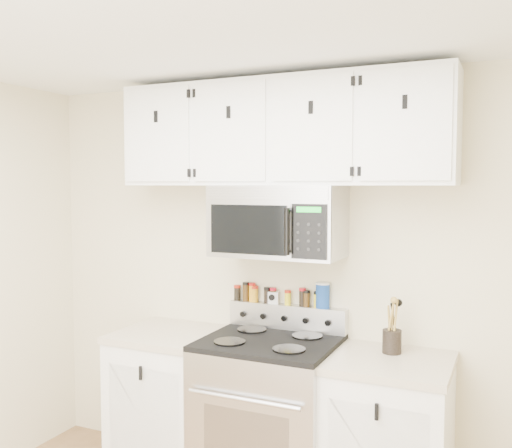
% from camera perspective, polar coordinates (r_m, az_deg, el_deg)
% --- Properties ---
extents(back_wall, '(3.50, 0.01, 2.50)m').
position_cam_1_polar(back_wall, '(3.58, 3.35, -5.60)').
color(back_wall, beige).
rests_on(back_wall, floor).
extents(range, '(0.76, 0.65, 1.10)m').
position_cam_1_polar(range, '(3.51, 1.33, -18.79)').
color(range, '#B7B7BA').
rests_on(range, floor).
extents(base_cabinet_left, '(0.64, 0.62, 0.92)m').
position_cam_1_polar(base_cabinet_left, '(3.84, -8.49, -17.20)').
color(base_cabinet_left, white).
rests_on(base_cabinet_left, floor).
extents(base_cabinet_right, '(0.64, 0.62, 0.92)m').
position_cam_1_polar(base_cabinet_right, '(3.36, 13.15, -20.49)').
color(base_cabinet_right, white).
rests_on(base_cabinet_right, floor).
extents(microwave, '(0.76, 0.44, 0.42)m').
position_cam_1_polar(microwave, '(3.36, 2.22, 0.29)').
color(microwave, '#9E9EA3').
rests_on(microwave, back_wall).
extents(upper_cabinets, '(2.00, 0.35, 0.62)m').
position_cam_1_polar(upper_cabinets, '(3.39, 2.40, 9.12)').
color(upper_cabinets, white).
rests_on(upper_cabinets, back_wall).
extents(utensil_crock, '(0.10, 0.10, 0.30)m').
position_cam_1_polar(utensil_crock, '(3.27, 13.44, -11.17)').
color(utensil_crock, black).
rests_on(utensil_crock, base_cabinet_right).
extents(kitchen_timer, '(0.07, 0.07, 0.07)m').
position_cam_1_polar(kitchen_timer, '(3.60, 1.76, -7.36)').
color(kitchen_timer, silver).
rests_on(kitchen_timer, range).
extents(salt_canister, '(0.09, 0.09, 0.16)m').
position_cam_1_polar(salt_canister, '(3.49, 6.68, -7.08)').
color(salt_canister, '#154096').
rests_on(salt_canister, range).
extents(spice_jar_0, '(0.04, 0.04, 0.10)m').
position_cam_1_polar(spice_jar_0, '(3.70, -1.89, -6.86)').
color(spice_jar_0, black).
rests_on(spice_jar_0, range).
extents(spice_jar_1, '(0.04, 0.04, 0.12)m').
position_cam_1_polar(spice_jar_1, '(3.68, -1.02, -6.76)').
color(spice_jar_1, '#3D280E').
rests_on(spice_jar_1, range).
extents(spice_jar_2, '(0.04, 0.04, 0.12)m').
position_cam_1_polar(spice_jar_2, '(3.66, -0.38, -6.83)').
color(spice_jar_2, orange).
rests_on(spice_jar_2, range).
extents(spice_jar_3, '(0.05, 0.05, 0.10)m').
position_cam_1_polar(spice_jar_3, '(3.65, -0.13, -6.99)').
color(spice_jar_3, '#C28616').
rests_on(spice_jar_3, range).
extents(spice_jar_4, '(0.04, 0.04, 0.10)m').
position_cam_1_polar(spice_jar_4, '(3.62, 1.13, -7.11)').
color(spice_jar_4, black).
rests_on(spice_jar_4, range).
extents(spice_jar_5, '(0.04, 0.04, 0.10)m').
position_cam_1_polar(spice_jar_5, '(3.60, 1.72, -7.16)').
color(spice_jar_5, '#42280F').
rests_on(spice_jar_5, range).
extents(spice_jar_6, '(0.04, 0.04, 0.09)m').
position_cam_1_polar(spice_jar_6, '(3.57, 3.19, -7.34)').
color(spice_jar_6, yellow).
rests_on(spice_jar_6, range).
extents(spice_jar_7, '(0.04, 0.04, 0.11)m').
position_cam_1_polar(spice_jar_7, '(3.53, 4.66, -7.28)').
color(spice_jar_7, black).
rests_on(spice_jar_7, range).
extents(spice_jar_8, '(0.04, 0.04, 0.10)m').
position_cam_1_polar(spice_jar_8, '(3.53, 5.06, -7.41)').
color(spice_jar_8, '#462D11').
rests_on(spice_jar_8, range).
extents(spice_jar_9, '(0.04, 0.04, 0.10)m').
position_cam_1_polar(spice_jar_9, '(3.50, 6.10, -7.50)').
color(spice_jar_9, yellow).
rests_on(spice_jar_9, range).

